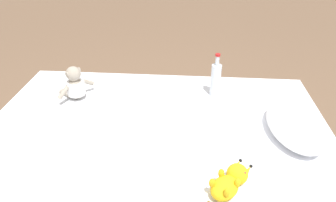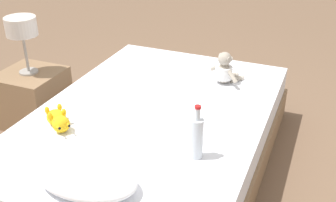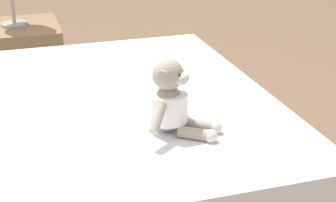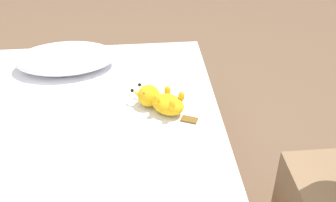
% 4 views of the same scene
% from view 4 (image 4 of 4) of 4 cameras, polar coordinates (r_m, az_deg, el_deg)
% --- Properties ---
extents(pillow, '(0.52, 0.33, 0.11)m').
position_cam_4_polar(pillow, '(2.28, -13.28, 5.48)').
color(pillow, white).
rests_on(pillow, bed).
extents(plush_yellow_creature, '(0.29, 0.24, 0.10)m').
position_cam_4_polar(plush_yellow_creature, '(1.92, -1.09, 0.10)').
color(plush_yellow_creature, yellow).
rests_on(plush_yellow_creature, bed).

